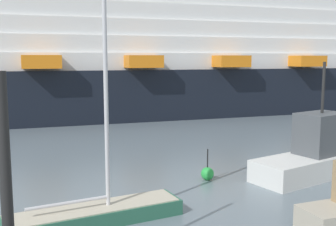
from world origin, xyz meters
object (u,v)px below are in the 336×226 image
(sailboat_0, at_px, (95,209))
(cruise_ship, at_px, (203,62))
(channel_buoy_0, at_px, (207,173))
(fishing_boat_0, at_px, (317,154))

(sailboat_0, xyz_separation_m, cruise_ship, (15.08, 28.99, 5.04))
(channel_buoy_0, xyz_separation_m, cruise_ship, (9.19, 25.16, 5.26))
(sailboat_0, distance_m, cruise_ship, 33.06)
(fishing_boat_0, distance_m, cruise_ship, 26.46)
(sailboat_0, relative_size, cruise_ship, 0.13)
(sailboat_0, relative_size, fishing_boat_0, 1.46)
(fishing_boat_0, bearing_deg, channel_buoy_0, 155.23)
(fishing_boat_0, relative_size, channel_buoy_0, 4.93)
(fishing_boat_0, height_order, channel_buoy_0, fishing_boat_0)
(channel_buoy_0, bearing_deg, sailboat_0, -146.92)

